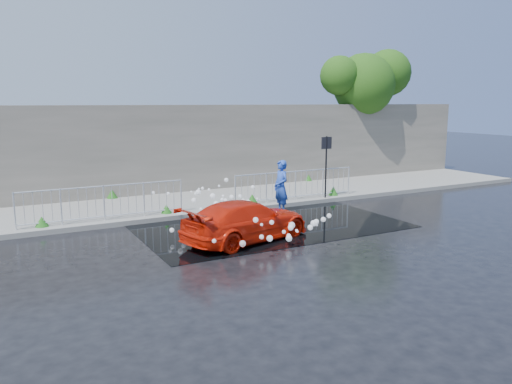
# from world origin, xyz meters

# --- Properties ---
(ground) EXTENTS (90.00, 90.00, 0.00)m
(ground) POSITION_xyz_m (0.00, 0.00, 0.00)
(ground) COLOR black
(ground) RESTS_ON ground
(pavement) EXTENTS (30.00, 4.00, 0.15)m
(pavement) POSITION_xyz_m (0.00, 5.00, 0.07)
(pavement) COLOR gray
(pavement) RESTS_ON ground
(curb) EXTENTS (30.00, 0.25, 0.16)m
(curb) POSITION_xyz_m (0.00, 3.00, 0.08)
(curb) COLOR gray
(curb) RESTS_ON ground
(retaining_wall) EXTENTS (30.00, 0.60, 3.50)m
(retaining_wall) POSITION_xyz_m (0.00, 7.20, 1.90)
(retaining_wall) COLOR #5F5A50
(retaining_wall) RESTS_ON pavement
(puddle) EXTENTS (8.00, 5.00, 0.01)m
(puddle) POSITION_xyz_m (0.50, 1.00, 0.01)
(puddle) COLOR black
(puddle) RESTS_ON ground
(sign_post) EXTENTS (0.45, 0.06, 2.50)m
(sign_post) POSITION_xyz_m (4.20, 3.10, 1.72)
(sign_post) COLOR black
(sign_post) RESTS_ON ground
(tree) EXTENTS (5.11, 3.05, 6.37)m
(tree) POSITION_xyz_m (9.70, 7.41, 4.79)
(tree) COLOR #332114
(tree) RESTS_ON ground
(railing_left) EXTENTS (5.05, 0.05, 1.10)m
(railing_left) POSITION_xyz_m (-4.00, 3.35, 0.74)
(railing_left) COLOR silver
(railing_left) RESTS_ON pavement
(railing_right) EXTENTS (5.05, 0.05, 1.10)m
(railing_right) POSITION_xyz_m (3.00, 3.35, 0.74)
(railing_right) COLOR silver
(railing_right) RESTS_ON pavement
(weeds) EXTENTS (12.17, 3.93, 0.36)m
(weeds) POSITION_xyz_m (0.02, 4.48, 0.31)
(weeds) COLOR #255416
(weeds) RESTS_ON pavement
(water_spray) EXTENTS (3.63, 5.44, 1.08)m
(water_spray) POSITION_xyz_m (-0.66, 0.43, 0.63)
(water_spray) COLOR white
(water_spray) RESTS_ON ground
(red_car) EXTENTS (4.13, 2.51, 1.12)m
(red_car) POSITION_xyz_m (-0.93, -0.30, 0.56)
(red_car) COLOR red
(red_car) RESTS_ON ground
(person) EXTENTS (0.45, 0.67, 1.84)m
(person) POSITION_xyz_m (1.65, 2.15, 0.92)
(person) COLOR blue
(person) RESTS_ON ground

